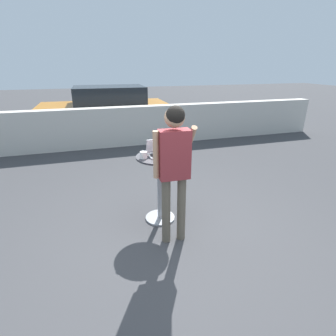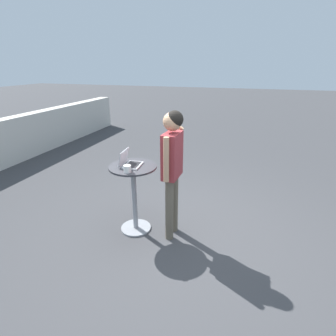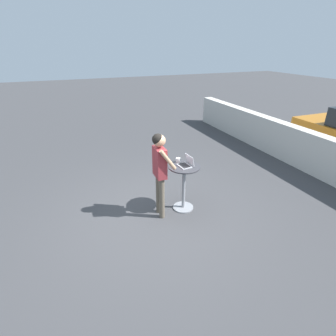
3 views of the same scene
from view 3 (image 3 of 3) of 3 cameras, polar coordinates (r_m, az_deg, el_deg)
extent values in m
plane|color=#3D3D3F|center=(5.50, -2.51, -10.45)|extent=(50.00, 50.00, 0.00)
cube|color=beige|center=(7.93, 31.06, 1.85)|extent=(12.20, 0.35, 1.08)
cylinder|color=gray|center=(5.76, 3.30, -8.52)|extent=(0.44, 0.44, 0.03)
cylinder|color=gray|center=(5.50, 3.43, -4.31)|extent=(0.07, 0.07, 0.95)
cylinder|color=#333338|center=(5.28, 3.57, 0.28)|extent=(0.65, 0.65, 0.02)
cube|color=#B7BABF|center=(5.27, 3.53, 0.49)|extent=(0.31, 0.23, 0.02)
cube|color=black|center=(5.26, 3.54, 0.58)|extent=(0.27, 0.19, 0.00)
cube|color=#B7BABF|center=(5.28, 4.75, 1.80)|extent=(0.30, 0.08, 0.20)
cube|color=white|center=(5.28, 4.69, 1.80)|extent=(0.27, 0.06, 0.18)
cylinder|color=white|center=(5.43, 2.24, 1.73)|extent=(0.10, 0.10, 0.09)
torus|color=white|center=(5.37, 2.51, 1.50)|extent=(0.04, 0.01, 0.04)
cylinder|color=brown|center=(5.39, -2.06, -5.57)|extent=(0.11, 0.11, 0.89)
cylinder|color=brown|center=(5.23, -1.36, -6.63)|extent=(0.11, 0.11, 0.89)
cube|color=maroon|center=(4.97, -1.83, 1.23)|extent=(0.37, 0.20, 0.59)
sphere|color=tan|center=(4.81, -1.90, 5.96)|extent=(0.23, 0.23, 0.23)
sphere|color=black|center=(4.79, -2.23, 6.25)|extent=(0.21, 0.21, 0.21)
cylinder|color=tan|center=(5.15, -2.61, 2.31)|extent=(0.07, 0.07, 0.56)
cylinder|color=tan|center=(4.75, -0.04, 1.77)|extent=(0.08, 0.33, 0.43)
cylinder|color=black|center=(10.11, 28.25, 5.57)|extent=(0.62, 0.23, 0.61)
camera|label=1|loc=(5.38, -34.99, 9.66)|focal=28.00mm
camera|label=2|loc=(7.35, -17.78, 16.83)|focal=28.00mm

